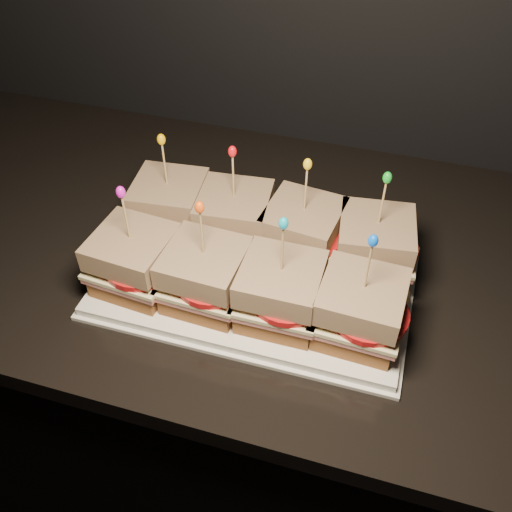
# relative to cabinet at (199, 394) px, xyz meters

# --- Properties ---
(cabinet) EXTENTS (2.35, 0.61, 0.91)m
(cabinet) POSITION_rel_cabinet_xyz_m (0.00, 0.00, 0.00)
(cabinet) COLOR black
(cabinet) RESTS_ON ground
(granite_slab) EXTENTS (2.39, 0.65, 0.03)m
(granite_slab) POSITION_rel_cabinet_xyz_m (0.00, 0.00, 0.47)
(granite_slab) COLOR black
(granite_slab) RESTS_ON cabinet
(platter) EXTENTS (0.44, 0.27, 0.02)m
(platter) POSITION_rel_cabinet_xyz_m (0.16, -0.08, 0.50)
(platter) COLOR white
(platter) RESTS_ON granite_slab
(platter_rim) EXTENTS (0.45, 0.28, 0.01)m
(platter_rim) POSITION_rel_cabinet_xyz_m (0.16, -0.08, 0.49)
(platter_rim) COLOR white
(platter_rim) RESTS_ON granite_slab
(sandwich_0_bread_bot) EXTENTS (0.11, 0.11, 0.03)m
(sandwich_0_bread_bot) POSITION_rel_cabinet_xyz_m (0.00, -0.02, 0.52)
(sandwich_0_bread_bot) COLOR brown
(sandwich_0_bread_bot) RESTS_ON platter
(sandwich_0_ham) EXTENTS (0.12, 0.12, 0.01)m
(sandwich_0_ham) POSITION_rel_cabinet_xyz_m (0.00, -0.02, 0.54)
(sandwich_0_ham) COLOR #CE7064
(sandwich_0_ham) RESTS_ON sandwich_0_bread_bot
(sandwich_0_cheese) EXTENTS (0.12, 0.12, 0.01)m
(sandwich_0_cheese) POSITION_rel_cabinet_xyz_m (0.00, -0.02, 0.54)
(sandwich_0_cheese) COLOR beige
(sandwich_0_cheese) RESTS_ON sandwich_0_ham
(sandwich_0_tomato) EXTENTS (0.10, 0.10, 0.01)m
(sandwich_0_tomato) POSITION_rel_cabinet_xyz_m (0.01, -0.03, 0.55)
(sandwich_0_tomato) COLOR red
(sandwich_0_tomato) RESTS_ON sandwich_0_cheese
(sandwich_0_bread_top) EXTENTS (0.11, 0.11, 0.03)m
(sandwich_0_bread_top) POSITION_rel_cabinet_xyz_m (0.00, -0.02, 0.57)
(sandwich_0_bread_top) COLOR #4F270C
(sandwich_0_bread_top) RESTS_ON sandwich_0_tomato
(sandwich_0_pick) EXTENTS (0.00, 0.00, 0.09)m
(sandwich_0_pick) POSITION_rel_cabinet_xyz_m (0.00, -0.02, 0.62)
(sandwich_0_pick) COLOR tan
(sandwich_0_pick) RESTS_ON sandwich_0_bread_top
(sandwich_0_frill) EXTENTS (0.01, 0.01, 0.02)m
(sandwich_0_frill) POSITION_rel_cabinet_xyz_m (0.00, -0.02, 0.67)
(sandwich_0_frill) COLOR #EAA803
(sandwich_0_frill) RESTS_ON sandwich_0_pick
(sandwich_1_bread_bot) EXTENTS (0.11, 0.11, 0.03)m
(sandwich_1_bread_bot) POSITION_rel_cabinet_xyz_m (0.10, -0.02, 0.52)
(sandwich_1_bread_bot) COLOR brown
(sandwich_1_bread_bot) RESTS_ON platter
(sandwich_1_ham) EXTENTS (0.12, 0.12, 0.01)m
(sandwich_1_ham) POSITION_rel_cabinet_xyz_m (0.10, -0.02, 0.54)
(sandwich_1_ham) COLOR #CE7064
(sandwich_1_ham) RESTS_ON sandwich_1_bread_bot
(sandwich_1_cheese) EXTENTS (0.12, 0.12, 0.01)m
(sandwich_1_cheese) POSITION_rel_cabinet_xyz_m (0.10, -0.02, 0.54)
(sandwich_1_cheese) COLOR beige
(sandwich_1_cheese) RESTS_ON sandwich_1_ham
(sandwich_1_tomato) EXTENTS (0.10, 0.10, 0.01)m
(sandwich_1_tomato) POSITION_rel_cabinet_xyz_m (0.12, -0.03, 0.55)
(sandwich_1_tomato) COLOR red
(sandwich_1_tomato) RESTS_ON sandwich_1_cheese
(sandwich_1_bread_top) EXTENTS (0.11, 0.11, 0.03)m
(sandwich_1_bread_top) POSITION_rel_cabinet_xyz_m (0.10, -0.02, 0.57)
(sandwich_1_bread_top) COLOR #4F270C
(sandwich_1_bread_top) RESTS_ON sandwich_1_tomato
(sandwich_1_pick) EXTENTS (0.00, 0.00, 0.09)m
(sandwich_1_pick) POSITION_rel_cabinet_xyz_m (0.10, -0.02, 0.62)
(sandwich_1_pick) COLOR tan
(sandwich_1_pick) RESTS_ON sandwich_1_bread_top
(sandwich_1_frill) EXTENTS (0.01, 0.01, 0.02)m
(sandwich_1_frill) POSITION_rel_cabinet_xyz_m (0.10, -0.02, 0.67)
(sandwich_1_frill) COLOR red
(sandwich_1_frill) RESTS_ON sandwich_1_pick
(sandwich_2_bread_bot) EXTENTS (0.11, 0.11, 0.03)m
(sandwich_2_bread_bot) POSITION_rel_cabinet_xyz_m (0.21, -0.02, 0.52)
(sandwich_2_bread_bot) COLOR brown
(sandwich_2_bread_bot) RESTS_ON platter
(sandwich_2_ham) EXTENTS (0.12, 0.12, 0.01)m
(sandwich_2_ham) POSITION_rel_cabinet_xyz_m (0.21, -0.02, 0.54)
(sandwich_2_ham) COLOR #CE7064
(sandwich_2_ham) RESTS_ON sandwich_2_bread_bot
(sandwich_2_cheese) EXTENTS (0.13, 0.12, 0.01)m
(sandwich_2_cheese) POSITION_rel_cabinet_xyz_m (0.21, -0.02, 0.54)
(sandwich_2_cheese) COLOR beige
(sandwich_2_cheese) RESTS_ON sandwich_2_ham
(sandwich_2_tomato) EXTENTS (0.10, 0.10, 0.01)m
(sandwich_2_tomato) POSITION_rel_cabinet_xyz_m (0.22, -0.03, 0.55)
(sandwich_2_tomato) COLOR red
(sandwich_2_tomato) RESTS_ON sandwich_2_cheese
(sandwich_2_bread_top) EXTENTS (0.11, 0.11, 0.03)m
(sandwich_2_bread_top) POSITION_rel_cabinet_xyz_m (0.21, -0.02, 0.57)
(sandwich_2_bread_top) COLOR #4F270C
(sandwich_2_bread_top) RESTS_ON sandwich_2_tomato
(sandwich_2_pick) EXTENTS (0.00, 0.00, 0.09)m
(sandwich_2_pick) POSITION_rel_cabinet_xyz_m (0.21, -0.02, 0.62)
(sandwich_2_pick) COLOR tan
(sandwich_2_pick) RESTS_ON sandwich_2_bread_top
(sandwich_2_frill) EXTENTS (0.01, 0.01, 0.02)m
(sandwich_2_frill) POSITION_rel_cabinet_xyz_m (0.21, -0.02, 0.67)
(sandwich_2_frill) COLOR yellow
(sandwich_2_frill) RESTS_ON sandwich_2_pick
(sandwich_3_bread_bot) EXTENTS (0.11, 0.11, 0.03)m
(sandwich_3_bread_bot) POSITION_rel_cabinet_xyz_m (0.31, -0.02, 0.52)
(sandwich_3_bread_bot) COLOR brown
(sandwich_3_bread_bot) RESTS_ON platter
(sandwich_3_ham) EXTENTS (0.12, 0.12, 0.01)m
(sandwich_3_ham) POSITION_rel_cabinet_xyz_m (0.31, -0.02, 0.54)
(sandwich_3_ham) COLOR #CE7064
(sandwich_3_ham) RESTS_ON sandwich_3_bread_bot
(sandwich_3_cheese) EXTENTS (0.12, 0.12, 0.01)m
(sandwich_3_cheese) POSITION_rel_cabinet_xyz_m (0.31, -0.02, 0.54)
(sandwich_3_cheese) COLOR beige
(sandwich_3_cheese) RESTS_ON sandwich_3_ham
(sandwich_3_tomato) EXTENTS (0.10, 0.10, 0.01)m
(sandwich_3_tomato) POSITION_rel_cabinet_xyz_m (0.32, -0.03, 0.55)
(sandwich_3_tomato) COLOR red
(sandwich_3_tomato) RESTS_ON sandwich_3_cheese
(sandwich_3_bread_top) EXTENTS (0.11, 0.11, 0.03)m
(sandwich_3_bread_top) POSITION_rel_cabinet_xyz_m (0.31, -0.02, 0.57)
(sandwich_3_bread_top) COLOR #4F270C
(sandwich_3_bread_top) RESTS_ON sandwich_3_tomato
(sandwich_3_pick) EXTENTS (0.00, 0.00, 0.09)m
(sandwich_3_pick) POSITION_rel_cabinet_xyz_m (0.31, -0.02, 0.62)
(sandwich_3_pick) COLOR tan
(sandwich_3_pick) RESTS_ON sandwich_3_bread_top
(sandwich_3_frill) EXTENTS (0.01, 0.01, 0.02)m
(sandwich_3_frill) POSITION_rel_cabinet_xyz_m (0.31, -0.02, 0.67)
(sandwich_3_frill) COLOR green
(sandwich_3_frill) RESTS_ON sandwich_3_pick
(sandwich_4_bread_bot) EXTENTS (0.11, 0.11, 0.03)m
(sandwich_4_bread_bot) POSITION_rel_cabinet_xyz_m (0.00, -0.14, 0.52)
(sandwich_4_bread_bot) COLOR brown
(sandwich_4_bread_bot) RESTS_ON platter
(sandwich_4_ham) EXTENTS (0.12, 0.12, 0.01)m
(sandwich_4_ham) POSITION_rel_cabinet_xyz_m (0.00, -0.14, 0.54)
(sandwich_4_ham) COLOR #CE7064
(sandwich_4_ham) RESTS_ON sandwich_4_bread_bot
(sandwich_4_cheese) EXTENTS (0.12, 0.12, 0.01)m
(sandwich_4_cheese) POSITION_rel_cabinet_xyz_m (0.00, -0.14, 0.54)
(sandwich_4_cheese) COLOR beige
(sandwich_4_cheese) RESTS_ON sandwich_4_ham
(sandwich_4_tomato) EXTENTS (0.10, 0.10, 0.01)m
(sandwich_4_tomato) POSITION_rel_cabinet_xyz_m (0.01, -0.15, 0.55)
(sandwich_4_tomato) COLOR red
(sandwich_4_tomato) RESTS_ON sandwich_4_cheese
(sandwich_4_bread_top) EXTENTS (0.11, 0.11, 0.03)m
(sandwich_4_bread_top) POSITION_rel_cabinet_xyz_m (0.00, -0.14, 0.57)
(sandwich_4_bread_top) COLOR #4F270C
(sandwich_4_bread_top) RESTS_ON sandwich_4_tomato
(sandwich_4_pick) EXTENTS (0.00, 0.00, 0.09)m
(sandwich_4_pick) POSITION_rel_cabinet_xyz_m (0.00, -0.14, 0.62)
(sandwich_4_pick) COLOR tan
(sandwich_4_pick) RESTS_ON sandwich_4_bread_top
(sandwich_4_frill) EXTENTS (0.01, 0.01, 0.02)m
(sandwich_4_frill) POSITION_rel_cabinet_xyz_m (0.00, -0.14, 0.67)
(sandwich_4_frill) COLOR #D314BB
(sandwich_4_frill) RESTS_ON sandwich_4_pick
(sandwich_5_bread_bot) EXTENTS (0.10, 0.10, 0.03)m
(sandwich_5_bread_bot) POSITION_rel_cabinet_xyz_m (0.10, -0.14, 0.52)
(sandwich_5_bread_bot) COLOR brown
(sandwich_5_bread_bot) RESTS_ON platter
(sandwich_5_ham) EXTENTS (0.12, 0.11, 0.01)m
(sandwich_5_ham) POSITION_rel_cabinet_xyz_m (0.10, -0.14, 0.54)
(sandwich_5_ham) COLOR #CE7064
(sandwich_5_ham) RESTS_ON sandwich_5_bread_bot
(sandwich_5_cheese) EXTENTS (0.12, 0.11, 0.01)m
(sandwich_5_cheese) POSITION_rel_cabinet_xyz_m (0.10, -0.14, 0.54)
(sandwich_5_cheese) COLOR beige
(sandwich_5_cheese) RESTS_ON sandwich_5_ham
(sandwich_5_tomato) EXTENTS (0.10, 0.10, 0.01)m
(sandwich_5_tomato) POSITION_rel_cabinet_xyz_m (0.12, -0.15, 0.55)
(sandwich_5_tomato) COLOR red
(sandwich_5_tomato) RESTS_ON sandwich_5_cheese
(sandwich_5_bread_top) EXTENTS (0.11, 0.11, 0.03)m
(sandwich_5_bread_top) POSITION_rel_cabinet_xyz_m (0.10, -0.14, 0.57)
(sandwich_5_bread_top) COLOR #4F270C
(sandwich_5_bread_top) RESTS_ON sandwich_5_tomato
(sandwich_5_pick) EXTENTS (0.00, 0.00, 0.09)m
(sandwich_5_pick) POSITION_rel_cabinet_xyz_m (0.10, -0.14, 0.62)
(sandwich_5_pick) COLOR tan
(sandwich_5_pick) RESTS_ON sandwich_5_bread_top
(sandwich_5_frill) EXTENTS (0.01, 0.01, 0.02)m
(sandwich_5_frill) POSITION_rel_cabinet_xyz_m (0.10, -0.14, 0.67)
(sandwich_5_frill) COLOR #F65211
(sandwich_5_frill) RESTS_ON sandwich_5_pick
(sandwich_6_bread_bot) EXTENTS (0.10, 0.10, 0.03)m
(sandwich_6_bread_bot) POSITION_rel_cabinet_xyz_m (0.21, -0.14, 0.52)
(sandwich_6_bread_bot) COLOR brown
(sandwich_6_bread_bot) RESTS_ON platter
(sandwich_6_ham) EXTENTS (0.11, 0.11, 0.01)m
(sandwich_6_ham) POSITION_rel_cabinet_xyz_m (0.21, -0.14, 0.54)
(sandwich_6_ham) COLOR #CE7064
(sandwich_6_ham) RESTS_ON sandwich_6_bread_bot
(sandwich_6_cheese) EXTENTS (0.11, 0.11, 0.01)m
(sandwich_6_cheese) POSITION_rel_cabinet_xyz_m (0.21, -0.14, 0.54)
(sandwich_6_cheese) COLOR beige
(sandwich_6_cheese) RESTS_ON sandwich_6_ham
(sandwich_6_tomato) EXTENTS (0.10, 0.10, 0.01)m
(sandwich_6_tomato) POSITION_rel_cabinet_xyz_m (0.22, -0.15, 0.55)
(sandwich_6_tomato) COLOR red
(sandwich_6_tomato) RESTS_ON sandwich_6_cheese
(sandwich_6_bread_top) EXTENTS (0.10, 0.10, 0.03)m
(sandwich_6_bread_top) POSITION_rel_cabinet_xyz_m (0.21, -0.14, 0.57)
(sandwich_6_bread_top) COLOR #4F270C
(sandwich_6_bread_top) RESTS_ON sandwich_6_tomato
(sandwich_6_pick) EXTENTS (0.00, 0.00, 0.09)m
(sandwich_6_pick) POSITION_rel_cabinet_xyz_m (0.21, -0.14, 0.62)
(sandwich_6_pick) COLOR tan
(sandwich_6_pick) RESTS_ON sandwich_6_bread_top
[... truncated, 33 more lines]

